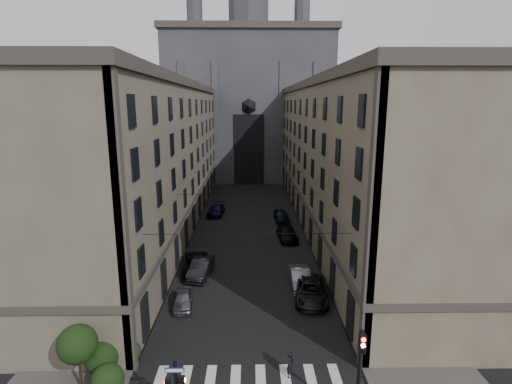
{
  "coord_description": "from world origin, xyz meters",
  "views": [
    {
      "loc": [
        0.14,
        -15.5,
        16.03
      ],
      "look_at": [
        0.6,
        13.06,
        9.7
      ],
      "focal_mm": 28.0,
      "sensor_mm": 36.0,
      "label": 1
    }
  ],
  "objects_px": {
    "car_left_midfar": "(195,264)",
    "car_right_far": "(281,215)",
    "car_left_far": "(216,210)",
    "car_right_near": "(300,278)",
    "car_left_near": "(183,299)",
    "car_right_midfar": "(287,233)",
    "car_right_midnear": "(311,291)",
    "pedestrian": "(290,364)",
    "traffic_light_right": "(360,366)",
    "gothic_tower": "(249,96)",
    "car_left_midnear": "(201,268)"
  },
  "relations": [
    {
      "from": "car_left_midnear",
      "to": "car_right_midfar",
      "type": "distance_m",
      "value": 13.84
    },
    {
      "from": "traffic_light_right",
      "to": "car_left_far",
      "type": "bearing_deg",
      "value": 104.89
    },
    {
      "from": "car_left_near",
      "to": "car_right_near",
      "type": "bearing_deg",
      "value": 13.14
    },
    {
      "from": "car_right_midfar",
      "to": "car_right_far",
      "type": "xyz_separation_m",
      "value": [
        -0.1,
        7.71,
        0.02
      ]
    },
    {
      "from": "car_left_near",
      "to": "car_left_midnear",
      "type": "bearing_deg",
      "value": 76.18
    },
    {
      "from": "car_left_midfar",
      "to": "car_right_midnear",
      "type": "distance_m",
      "value": 12.0
    },
    {
      "from": "car_right_far",
      "to": "pedestrian",
      "type": "distance_m",
      "value": 32.61
    },
    {
      "from": "car_right_near",
      "to": "car_right_midfar",
      "type": "height_order",
      "value": "car_right_near"
    },
    {
      "from": "car_right_near",
      "to": "car_right_far",
      "type": "bearing_deg",
      "value": 89.59
    },
    {
      "from": "car_right_midfar",
      "to": "traffic_light_right",
      "type": "bearing_deg",
      "value": -92.3
    },
    {
      "from": "car_left_midfar",
      "to": "car_right_far",
      "type": "distance_m",
      "value": 19.59
    },
    {
      "from": "car_right_midnear",
      "to": "car_right_midfar",
      "type": "bearing_deg",
      "value": 98.13
    },
    {
      "from": "traffic_light_right",
      "to": "car_right_far",
      "type": "relative_size",
      "value": 1.12
    },
    {
      "from": "car_left_far",
      "to": "car_right_far",
      "type": "height_order",
      "value": "car_right_far"
    },
    {
      "from": "car_right_near",
      "to": "car_right_far",
      "type": "relative_size",
      "value": 1.04
    },
    {
      "from": "traffic_light_right",
      "to": "car_left_midfar",
      "type": "xyz_separation_m",
      "value": [
        -10.79,
        19.1,
        -2.54
      ]
    },
    {
      "from": "traffic_light_right",
      "to": "car_right_near",
      "type": "height_order",
      "value": "traffic_light_right"
    },
    {
      "from": "car_left_near",
      "to": "car_right_midfar",
      "type": "distance_m",
      "value": 19.04
    },
    {
      "from": "car_left_far",
      "to": "car_right_midfar",
      "type": "relative_size",
      "value": 1.0
    },
    {
      "from": "car_left_midnear",
      "to": "car_left_midfar",
      "type": "relative_size",
      "value": 0.91
    },
    {
      "from": "traffic_light_right",
      "to": "car_left_midnear",
      "type": "relative_size",
      "value": 1.06
    },
    {
      "from": "car_left_far",
      "to": "car_right_near",
      "type": "xyz_separation_m",
      "value": [
        9.47,
        -23.62,
        0.03
      ]
    },
    {
      "from": "gothic_tower",
      "to": "car_left_midfar",
      "type": "relative_size",
      "value": 10.76
    },
    {
      "from": "car_right_midnear",
      "to": "pedestrian",
      "type": "bearing_deg",
      "value": -99.89
    },
    {
      "from": "car_left_near",
      "to": "car_right_near",
      "type": "distance_m",
      "value": 10.52
    },
    {
      "from": "gothic_tower",
      "to": "pedestrian",
      "type": "height_order",
      "value": "gothic_tower"
    },
    {
      "from": "car_right_midfar",
      "to": "car_left_midnear",
      "type": "bearing_deg",
      "value": -135.66
    },
    {
      "from": "gothic_tower",
      "to": "pedestrian",
      "type": "bearing_deg",
      "value": -87.92
    },
    {
      "from": "car_left_near",
      "to": "car_right_far",
      "type": "xyz_separation_m",
      "value": [
        9.81,
        23.96,
        0.16
      ]
    },
    {
      "from": "car_left_midnear",
      "to": "car_right_far",
      "type": "xyz_separation_m",
      "value": [
        9.05,
        18.09,
        -0.02
      ]
    },
    {
      "from": "traffic_light_right",
      "to": "car_right_midnear",
      "type": "bearing_deg",
      "value": 91.63
    },
    {
      "from": "car_right_far",
      "to": "car_left_near",
      "type": "bearing_deg",
      "value": -116.51
    },
    {
      "from": "car_right_midfar",
      "to": "car_left_far",
      "type": "bearing_deg",
      "value": 126.72
    },
    {
      "from": "car_left_midfar",
      "to": "car_right_near",
      "type": "distance_m",
      "value": 10.4
    },
    {
      "from": "car_left_near",
      "to": "car_right_midfar",
      "type": "relative_size",
      "value": 0.7
    },
    {
      "from": "traffic_light_right",
      "to": "car_left_far",
      "type": "distance_m",
      "value": 40.74
    },
    {
      "from": "gothic_tower",
      "to": "car_right_near",
      "type": "bearing_deg",
      "value": -85.39
    },
    {
      "from": "traffic_light_right",
      "to": "car_left_near",
      "type": "bearing_deg",
      "value": 131.88
    },
    {
      "from": "car_left_far",
      "to": "car_right_midnear",
      "type": "height_order",
      "value": "car_right_midnear"
    },
    {
      "from": "car_left_midfar",
      "to": "pedestrian",
      "type": "distance_m",
      "value": 17.35
    },
    {
      "from": "car_left_midnear",
      "to": "pedestrian",
      "type": "xyz_separation_m",
      "value": [
        7.05,
        -14.46,
        0.01
      ]
    },
    {
      "from": "car_left_far",
      "to": "car_right_far",
      "type": "distance_m",
      "value": 9.9
    },
    {
      "from": "car_right_midnear",
      "to": "traffic_light_right",
      "type": "bearing_deg",
      "value": -82.5
    },
    {
      "from": "car_left_midfar",
      "to": "car_right_midfar",
      "type": "distance_m",
      "value": 13.52
    },
    {
      "from": "car_right_far",
      "to": "car_left_midfar",
      "type": "bearing_deg",
      "value": -124.01
    },
    {
      "from": "traffic_light_right",
      "to": "car_right_midfar",
      "type": "relative_size",
      "value": 0.98
    },
    {
      "from": "pedestrian",
      "to": "car_right_far",
      "type": "bearing_deg",
      "value": 21.06
    },
    {
      "from": "gothic_tower",
      "to": "car_left_midnear",
      "type": "height_order",
      "value": "gothic_tower"
    },
    {
      "from": "traffic_light_right",
      "to": "car_right_midfar",
      "type": "xyz_separation_m",
      "value": [
        -0.98,
        28.39,
        -2.52
      ]
    },
    {
      "from": "car_right_near",
      "to": "pedestrian",
      "type": "relative_size",
      "value": 2.97
    }
  ]
}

